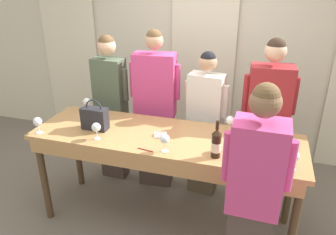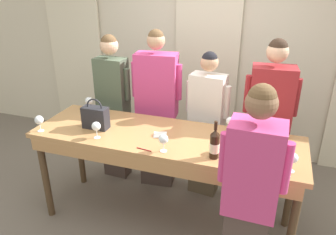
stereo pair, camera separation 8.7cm
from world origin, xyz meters
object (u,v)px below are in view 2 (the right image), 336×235
Objects in this scene: wine_glass_front_mid at (293,159)px; wine_glass_back_right at (163,139)px; wine_glass_center_right at (39,120)px; tasting_bar at (164,147)px; guest_pink_top at (157,111)px; wine_glass_back_left at (96,127)px; wine_glass_front_right at (231,121)px; guest_cream_sweater at (206,125)px; wine_glass_back_mid at (253,144)px; wine_glass_center_mid at (227,140)px; host_pouring at (249,201)px; wine_glass_center_left at (89,101)px; guest_striped_shirt at (267,127)px; guest_olive_jacket at (113,106)px; wine_glass_front_left at (269,125)px; wine_bottle at (215,144)px; handbag at (95,117)px.

wine_glass_front_mid and wine_glass_back_right have the same top height.
tasting_bar is at bearing 13.08° from wine_glass_center_right.
wine_glass_back_left is at bearing -106.73° from guest_pink_top.
wine_glass_back_right reaches higher than tasting_bar.
guest_cream_sweater is (-0.30, 0.37, -0.25)m from wine_glass_front_right.
wine_glass_front_right and wine_glass_center_right have the same top height.
wine_glass_back_mid is 0.96m from guest_cream_sweater.
guest_pink_top is (-0.91, 0.75, -0.16)m from wine_glass_center_mid.
host_pouring is at bearing -64.79° from guest_cream_sweater.
wine_glass_front_right is 1.82m from wine_glass_center_right.
wine_glass_front_right and wine_glass_center_left have the same top height.
guest_pink_top reaches higher than guest_striped_shirt.
tasting_bar is 1.04m from host_pouring.
guest_olive_jacket is 0.97× the size of guest_striped_shirt.
wine_glass_center_left is 1.00× the size of wine_glass_center_mid.
wine_glass_center_left reaches higher than tasting_bar.
wine_glass_front_left is 1.00× the size of wine_glass_front_mid.
wine_bottle is 0.68m from wine_glass_front_left.
wine_glass_back_left is 0.09× the size of guest_striped_shirt.
guest_pink_top is at bearing 157.34° from wine_glass_front_right.
wine_glass_back_left is at bearing 165.13° from host_pouring.
guest_striped_shirt reaches higher than handbag.
tasting_bar is 0.73m from guest_pink_top.
wine_glass_back_right is at bearing -144.85° from wine_glass_front_left.
guest_cream_sweater is 0.64m from guest_striped_shirt.
wine_glass_center_mid is 0.21m from wine_glass_back_mid.
host_pouring is (1.43, -0.38, -0.19)m from wine_glass_back_left.
handbag is at bearing 26.57° from wine_glass_center_right.
wine_glass_front_right is at bearing 94.87° from wine_glass_center_mid.
tasting_bar is 0.35m from wine_glass_back_right.
wine_glass_back_mid is 0.09× the size of guest_cream_sweater.
wine_glass_center_right is at bearing 170.75° from host_pouring.
handbag reaches higher than wine_glass_center_right.
guest_cream_sweater is at bearing 115.21° from host_pouring.
wine_glass_back_mid is at bearing -96.67° from guest_striped_shirt.
wine_glass_center_right is at bearing -162.12° from wine_glass_front_right.
host_pouring reaches higher than wine_glass_center_mid.
wine_glass_center_right is 1.71m from guest_cream_sweater.
wine_glass_back_left is (-1.14, -0.51, -0.00)m from wine_glass_front_right.
guest_striped_shirt is at bearing 0.00° from guest_olive_jacket.
guest_cream_sweater is at bearing 153.46° from wine_glass_front_left.
wine_glass_front_left is 0.35m from wine_glass_front_right.
handbag is 1.65m from host_pouring.
wine_glass_back_left is 1.00× the size of wine_glass_back_right.
guest_pink_top is (0.26, 0.87, -0.16)m from wine_glass_back_left.
wine_glass_back_mid is (-0.30, 0.14, 0.00)m from wine_glass_front_mid.
tasting_bar is 15.98× the size of wine_glass_front_right.
wine_glass_front_right is 1.55m from wine_glass_center_left.
guest_pink_top reaches higher than wine_glass_front_mid.
guest_cream_sweater is at bearing 33.01° from wine_glass_center_right.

